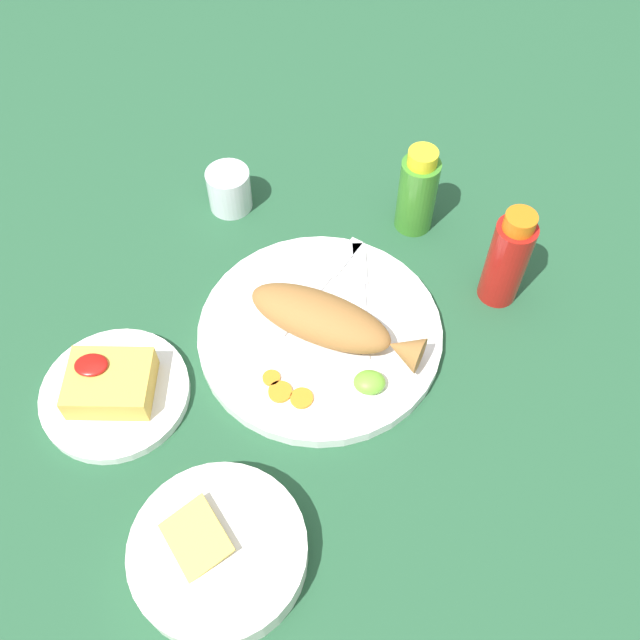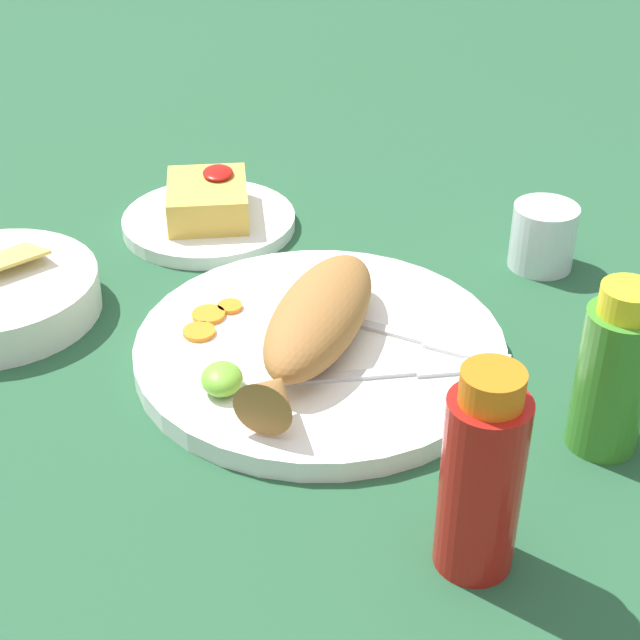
% 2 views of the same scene
% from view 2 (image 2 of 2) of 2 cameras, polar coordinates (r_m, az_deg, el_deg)
% --- Properties ---
extents(ground_plane, '(4.00, 4.00, 0.00)m').
position_cam_2_polar(ground_plane, '(0.82, 0.00, -2.21)').
color(ground_plane, '#235133').
extents(main_plate, '(0.31, 0.31, 0.02)m').
position_cam_2_polar(main_plate, '(0.82, 0.00, -1.70)').
color(main_plate, white).
rests_on(main_plate, ground_plane).
extents(fried_fish, '(0.23, 0.14, 0.05)m').
position_cam_2_polar(fried_fish, '(0.79, -0.28, -0.15)').
color(fried_fish, '#996633').
rests_on(fried_fish, main_plate).
extents(fork_near, '(0.11, 0.16, 0.00)m').
position_cam_2_polar(fork_near, '(0.82, 5.59, -1.04)').
color(fork_near, silver).
rests_on(fork_near, main_plate).
extents(fork_far, '(0.02, 0.19, 0.00)m').
position_cam_2_polar(fork_far, '(0.78, 4.88, -3.01)').
color(fork_far, silver).
rests_on(fork_far, main_plate).
extents(carrot_slice_near, '(0.02, 0.02, 0.00)m').
position_cam_2_polar(carrot_slice_near, '(0.86, -5.26, 0.79)').
color(carrot_slice_near, orange).
rests_on(carrot_slice_near, main_plate).
extents(carrot_slice_mid, '(0.03, 0.03, 0.00)m').
position_cam_2_polar(carrot_slice_mid, '(0.85, -6.50, 0.31)').
color(carrot_slice_mid, orange).
rests_on(carrot_slice_mid, main_plate).
extents(carrot_slice_far, '(0.03, 0.03, 0.00)m').
position_cam_2_polar(carrot_slice_far, '(0.83, -7.05, -0.69)').
color(carrot_slice_far, orange).
rests_on(carrot_slice_far, main_plate).
extents(lime_wedge_main, '(0.04, 0.03, 0.02)m').
position_cam_2_polar(lime_wedge_main, '(0.76, -5.73, -3.43)').
color(lime_wedge_main, '#6BB233').
rests_on(lime_wedge_main, main_plate).
extents(hot_sauce_bottle_red, '(0.05, 0.05, 0.15)m').
position_cam_2_polar(hot_sauce_bottle_red, '(0.61, 9.38, -9.01)').
color(hot_sauce_bottle_red, '#B21914').
rests_on(hot_sauce_bottle_red, ground_plane).
extents(hot_sauce_bottle_green, '(0.05, 0.05, 0.13)m').
position_cam_2_polar(hot_sauce_bottle_green, '(0.73, 16.71, -2.98)').
color(hot_sauce_bottle_green, '#3D8428').
rests_on(hot_sauce_bottle_green, ground_plane).
extents(salt_cup, '(0.06, 0.06, 0.06)m').
position_cam_2_polar(salt_cup, '(0.97, 12.82, 4.55)').
color(salt_cup, silver).
rests_on(salt_cup, ground_plane).
extents(side_plate_fries, '(0.18, 0.18, 0.01)m').
position_cam_2_polar(side_plate_fries, '(1.03, -6.47, 5.70)').
color(side_plate_fries, white).
rests_on(side_plate_fries, ground_plane).
extents(fries_pile, '(0.10, 0.08, 0.04)m').
position_cam_2_polar(fries_pile, '(1.02, -6.54, 7.00)').
color(fries_pile, gold).
rests_on(fries_pile, side_plate_fries).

